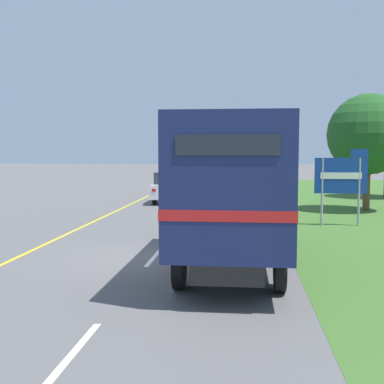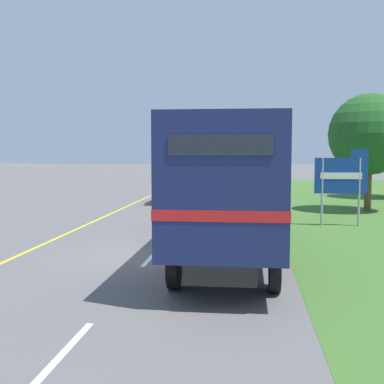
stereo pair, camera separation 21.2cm
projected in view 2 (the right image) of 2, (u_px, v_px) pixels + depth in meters
The scene contains 13 objects.
ground_plane at pixel (151, 257), 13.08m from camera, with size 200.00×200.00×0.00m, color #5B5959.
edge_line_yellow at pixel (118, 211), 23.47m from camera, with size 0.12×55.49×0.01m, color yellow.
centre_dash_nearest at pixel (60, 356), 6.75m from camera, with size 0.12×2.60×0.01m, color white.
centre_dash_near at pixel (153, 256), 13.28m from camera, with size 0.12×2.60×0.01m, color white.
centre_dash_mid_a at pixel (184, 221), 19.82m from camera, with size 0.12×2.60×0.01m, color white.
centre_dash_mid_b at pixel (200, 204), 26.35m from camera, with size 0.12×2.60×0.01m, color white.
centre_dash_far at pixel (209, 194), 32.88m from camera, with size 0.12×2.60×0.01m, color white.
centre_dash_farthest at pixel (216, 187), 39.42m from camera, with size 0.12×2.60×0.01m, color white.
horse_trailer_truck at pixel (229, 185), 12.37m from camera, with size 2.43×8.84×3.60m.
lead_car_white at pixel (173, 187), 27.17m from camera, with size 1.80×3.97×1.74m.
lead_car_white_ahead at pixel (235, 178), 36.17m from camera, with size 1.80×4.23×1.76m.
highway_sign at pixel (342, 178), 18.48m from camera, with size 1.99×0.09×2.98m.
roadside_tree_near at pixel (370, 134), 22.97m from camera, with size 3.88×3.88×5.64m.
Camera 2 is at (2.60, -12.67, 2.87)m, focal length 45.00 mm.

